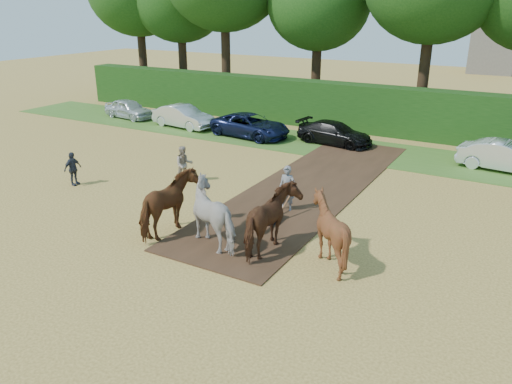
{
  "coord_description": "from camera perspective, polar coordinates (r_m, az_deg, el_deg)",
  "views": [
    {
      "loc": [
        9.93,
        -12.61,
        7.77
      ],
      "look_at": [
        1.54,
        2.05,
        1.4
      ],
      "focal_mm": 35.0,
      "sensor_mm": 36.0,
      "label": 1
    }
  ],
  "objects": [
    {
      "name": "ground",
      "position": [
        17.84,
        -7.64,
        -5.37
      ],
      "size": [
        120.0,
        120.0,
        0.0
      ],
      "primitive_type": "plane",
      "color": "gold",
      "rests_on": "ground"
    },
    {
      "name": "plough_team",
      "position": [
        16.71,
        -1.1,
        -2.83
      ],
      "size": [
        7.35,
        5.59,
        2.24
      ],
      "color": "brown",
      "rests_on": "ground"
    },
    {
      "name": "spectator_far",
      "position": [
        24.14,
        -20.21,
        2.51
      ],
      "size": [
        0.4,
        0.92,
        1.55
      ],
      "primitive_type": "imported",
      "rotation": [
        0.0,
        0.0,
        1.54
      ],
      "color": "#292E37",
      "rests_on": "ground"
    },
    {
      "name": "earth_strip",
      "position": [
        22.71,
        6.11,
        0.59
      ],
      "size": [
        4.5,
        17.0,
        0.05
      ],
      "primitive_type": "cube",
      "color": "#472D1C",
      "rests_on": "ground"
    },
    {
      "name": "spectator_near",
      "position": [
        23.2,
        -8.22,
        3.12
      ],
      "size": [
        1.05,
        1.06,
        1.73
      ],
      "primitive_type": "imported",
      "rotation": [
        0.0,
        0.0,
        0.84
      ],
      "color": "#C2B098",
      "rests_on": "ground"
    },
    {
      "name": "hedgerow",
      "position": [
        33.26,
        12.01,
        9.34
      ],
      "size": [
        46.0,
        1.6,
        3.0
      ],
      "primitive_type": "cube",
      "color": "#14380F",
      "rests_on": "ground"
    },
    {
      "name": "grass_verge",
      "position": [
        29.45,
        9.01,
        5.12
      ],
      "size": [
        50.0,
        5.0,
        0.03
      ],
      "primitive_type": "cube",
      "color": "#38601E",
      "rests_on": "ground"
    },
    {
      "name": "parked_cars",
      "position": [
        29.54,
        6.95,
        6.65
      ],
      "size": [
        34.91,
        3.66,
        1.49
      ],
      "color": "silver",
      "rests_on": "ground"
    }
  ]
}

